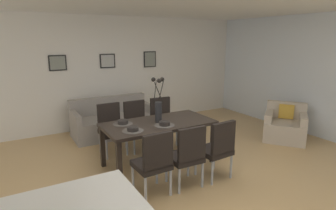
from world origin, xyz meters
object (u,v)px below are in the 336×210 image
Objects in this scene: framed_picture_left at (58,63)px; framed_picture_center at (108,61)px; dining_table at (159,127)px; dining_chair_far_right at (137,123)px; dining_chair_near_left at (154,161)px; dining_chair_far_left at (187,154)px; sofa at (113,122)px; dining_chair_mid_right at (162,118)px; dining_chair_mid_left at (218,147)px; framed_picture_right at (150,59)px; dining_chair_near_right at (111,126)px; bowl_near_right at (123,122)px; armchair at (285,126)px; bowl_near_left at (133,128)px; bowl_far_left at (165,123)px; centerpiece_vase at (158,105)px.

framed_picture_left is 1.01× the size of framed_picture_center.
dining_table is 2.88m from framed_picture_left.
dining_chair_near_left is at bearing -106.52° from dining_chair_far_right.
sofa is (-0.14, 2.74, -0.23)m from dining_chair_far_left.
dining_chair_mid_right is 2.56m from framed_picture_left.
framed_picture_right is (0.58, 3.39, 1.06)m from dining_chair_mid_left.
dining_chair_near_right is 1.00× the size of dining_chair_mid_right.
bowl_near_right is at bearing -103.19° from framed_picture_center.
framed_picture_right reaches higher than sofa.
framed_picture_left is at bearing 145.34° from armchair.
bowl_near_left is (-0.02, -1.09, 0.27)m from dining_chair_near_right.
bowl_near_right is 3.49m from armchair.
sofa is 1.90m from framed_picture_right.
bowl_far_left is (0.54, 0.00, 0.00)m from bowl_near_left.
dining_chair_near_left is 1.75m from dining_chair_far_right.
framed_picture_left is at bearing 107.97° from dining_chair_far_left.
bowl_near_right is at bearing 159.43° from dining_table.
framed_picture_left is 1.10m from framed_picture_center.
dining_chair_near_right is 1.25× the size of centerpiece_vase.
centerpiece_vase reaches higher than dining_chair_near_right.
centerpiece_vase is 4.32× the size of bowl_near_right.
dining_chair_far_right is 2.25m from framed_picture_left.
bowl_near_right reaches higher than dining_table.
armchair is at bearing -43.68° from framed_picture_center.
centerpiece_vase is 0.66× the size of armchair.
dining_chair_near_right is 1.06m from dining_chair_mid_right.
dining_chair_far_left reaches higher than bowl_near_left.
framed_picture_left is (-0.58, 3.34, 1.06)m from dining_chair_near_left.
dining_chair_far_left is at bearing 178.02° from dining_chair_mid_left.
dining_chair_far_right and dining_chair_mid_right have the same top height.
framed_picture_right is (1.10, 2.51, 0.91)m from dining_table.
dining_chair_far_right and dining_chair_mid_left have the same top height.
centerpiece_vase reaches higher than dining_chair_near_left.
centerpiece_vase is at bearing 58.32° from dining_chair_near_left.
bowl_near_left is 3.26m from framed_picture_right.
dining_chair_mid_right is at bearing -108.52° from framed_picture_right.
sofa is (0.37, 2.71, -0.23)m from dining_chair_near_left.
armchair is 5.01m from framed_picture_left.
dining_chair_far_right is 2.57× the size of framed_picture_center.
armchair is at bearing -7.50° from bowl_near_right.
bowl_far_left is (0.02, -1.04, 0.27)m from dining_chair_far_right.
dining_chair_near_left is 0.51m from dining_chair_far_left.
bowl_near_left is 0.47× the size of framed_picture_left.
framed_picture_left reaches higher than dining_chair_far_left.
dining_chair_mid_right is at bearing 72.13° from dining_chair_far_left.
bowl_near_left is (-1.06, 0.68, 0.27)m from dining_chair_mid_left.
framed_picture_center reaches higher than dining_chair_near_left.
armchair is at bearing 11.98° from dining_chair_far_left.
dining_chair_mid_left is at bearing -90.87° from dining_chair_mid_right.
framed_picture_center is at bearing 98.76° from dining_chair_mid_left.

